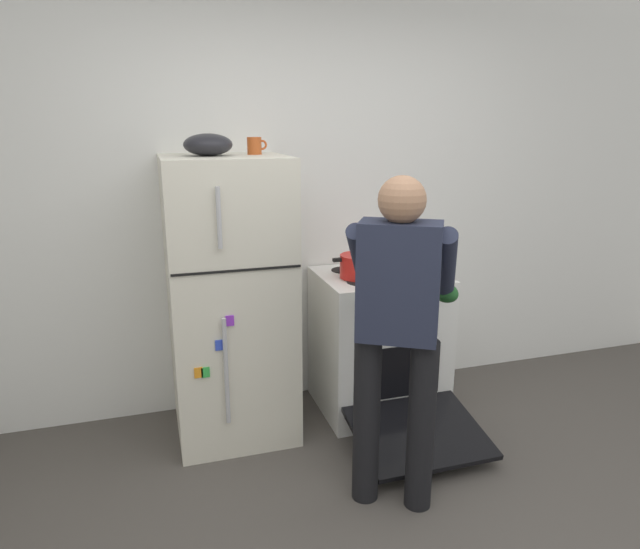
# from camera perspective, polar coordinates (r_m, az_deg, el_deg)

# --- Properties ---
(kitchen_wall_back) EXTENTS (6.00, 0.10, 2.70)m
(kitchen_wall_back) POSITION_cam_1_polar(r_m,az_deg,el_deg) (3.64, -2.37, 7.87)
(kitchen_wall_back) COLOR white
(kitchen_wall_back) RESTS_ON ground
(refrigerator) EXTENTS (0.68, 0.72, 1.64)m
(refrigerator) POSITION_cam_1_polar(r_m,az_deg,el_deg) (3.29, -9.16, -2.56)
(refrigerator) COLOR silver
(refrigerator) RESTS_ON ground
(stove_range) EXTENTS (0.76, 1.21, 0.91)m
(stove_range) POSITION_cam_1_polar(r_m,az_deg,el_deg) (3.64, 6.03, -6.99)
(stove_range) COLOR white
(stove_range) RESTS_ON ground
(person_cook) EXTENTS (0.67, 0.73, 1.60)m
(person_cook) POSITION_cam_1_polar(r_m,az_deg,el_deg) (2.60, 7.98, -4.16)
(person_cook) COLOR black
(person_cook) RESTS_ON ground
(red_pot) EXTENTS (0.33, 0.23, 0.14)m
(red_pot) POSITION_cam_1_polar(r_m,az_deg,el_deg) (3.39, 4.01, 0.87)
(red_pot) COLOR red
(red_pot) RESTS_ON stove_range
(coffee_mug) EXTENTS (0.11, 0.08, 0.10)m
(coffee_mug) POSITION_cam_1_polar(r_m,az_deg,el_deg) (3.22, -6.66, 12.89)
(coffee_mug) COLOR #B24C1E
(coffee_mug) RESTS_ON refrigerator
(pepper_mill) EXTENTS (0.05, 0.05, 0.18)m
(pepper_mill) POSITION_cam_1_polar(r_m,az_deg,el_deg) (3.79, 9.15, 2.60)
(pepper_mill) COLOR brown
(pepper_mill) RESTS_ON stove_range
(mixing_bowl) EXTENTS (0.26, 0.26, 0.12)m
(mixing_bowl) POSITION_cam_1_polar(r_m,az_deg,el_deg) (3.13, -11.34, 12.84)
(mixing_bowl) COLOR black
(mixing_bowl) RESTS_ON refrigerator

